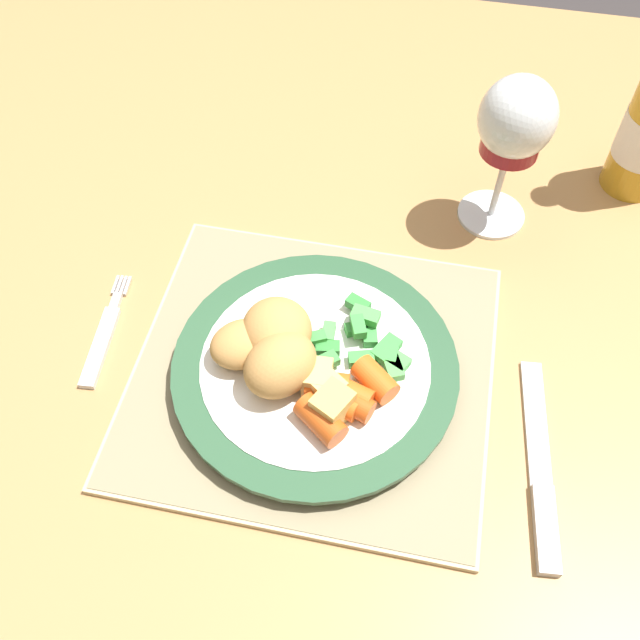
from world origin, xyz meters
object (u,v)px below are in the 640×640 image
at_px(table_knife, 541,479).
at_px(wine_glass, 515,126).
at_px(dining_table, 308,276).
at_px(dinner_plate, 315,369).
at_px(fork, 103,337).

xyz_separation_m(table_knife, wine_glass, (-0.06, 0.29, 0.11)).
height_order(dining_table, wine_glass, wine_glass).
height_order(dinner_plate, fork, dinner_plate).
distance_m(dining_table, dinner_plate, 0.21).
height_order(dinner_plate, table_knife, dinner_plate).
bearing_deg(wine_glass, table_knife, -78.64).
relative_size(dining_table, table_knife, 7.70).
bearing_deg(dinner_plate, dining_table, 104.52).
height_order(fork, wine_glass, wine_glass).
height_order(dining_table, dinner_plate, dinner_plate).
distance_m(dinner_plate, table_knife, 0.21).
relative_size(dinner_plate, wine_glass, 1.49).
relative_size(fork, wine_glass, 0.76).
relative_size(dining_table, fork, 11.48).
xyz_separation_m(dining_table, table_knife, (0.24, -0.24, 0.08)).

